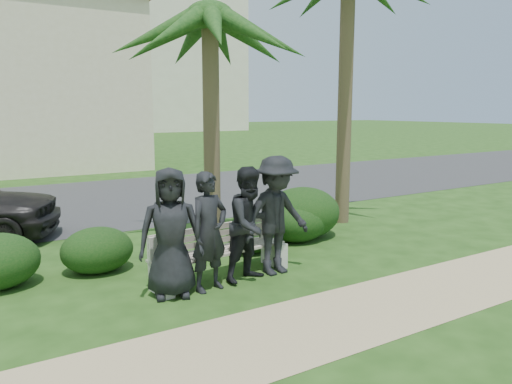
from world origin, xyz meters
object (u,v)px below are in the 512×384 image
(man_b, at_px, (209,232))
(palm_left, at_px, (210,19))
(man_c, at_px, (251,224))
(park_bench, at_px, (221,256))
(man_d, at_px, (276,216))
(man_a, at_px, (171,233))

(man_b, relative_size, palm_left, 0.33)
(man_c, bearing_deg, park_bench, 124.97)
(man_b, distance_m, man_d, 1.23)
(man_c, bearing_deg, man_a, 165.76)
(park_bench, distance_m, man_c, 0.69)
(man_a, relative_size, man_b, 1.05)
(park_bench, height_order, man_c, man_c)
(man_b, bearing_deg, park_bench, 29.99)
(man_c, distance_m, palm_left, 4.18)
(man_b, xyz_separation_m, man_c, (0.73, 0.06, 0.01))
(man_b, relative_size, man_c, 0.99)
(palm_left, bearing_deg, man_a, -127.89)
(man_b, relative_size, man_d, 0.92)
(man_a, height_order, man_b, man_a)
(man_c, xyz_separation_m, palm_left, (0.58, 2.41, 3.37))
(park_bench, relative_size, man_c, 1.32)
(park_bench, relative_size, man_d, 1.23)
(man_c, bearing_deg, palm_left, 62.71)
(park_bench, distance_m, man_a, 1.12)
(man_b, height_order, man_c, man_c)
(man_b, height_order, man_d, man_d)
(park_bench, height_order, man_a, man_a)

